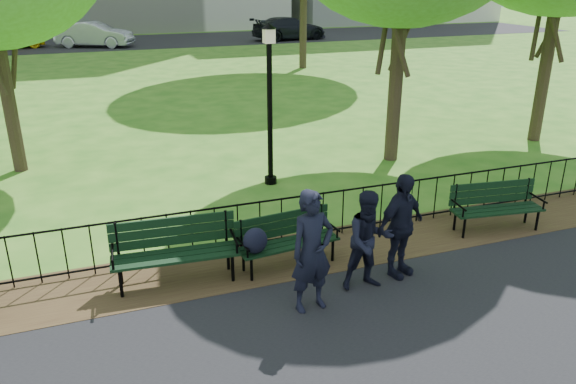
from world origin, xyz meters
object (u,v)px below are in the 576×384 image
object	(u,v)px
park_bench_main	(273,237)
person_left	(312,251)
park_bench_left_a	(174,244)
park_bench_right_a	(495,201)
lamppost	(270,100)
taxi	(3,35)
person_right	(401,226)
person_mid	(369,241)
sedan_dark	(289,28)
sedan_silver	(94,34)

from	to	relation	value
park_bench_main	person_left	size ratio (longest dim) A/B	0.96
park_bench_left_a	park_bench_right_a	xyz separation A→B (m)	(5.97, -0.16, -0.07)
person_left	lamppost	bearing A→B (deg)	69.38
park_bench_main	park_bench_left_a	distance (m)	1.56
lamppost	person_left	xyz separation A→B (m)	(-1.10, -5.12, -1.03)
lamppost	taxi	bearing A→B (deg)	105.70
park_bench_right_a	person_right	distance (m)	2.76
person_right	taxi	xyz separation A→B (m)	(-8.69, 33.54, -0.02)
park_bench_left_a	lamppost	world-z (taller)	lamppost
person_mid	sedan_dark	distance (m)	34.09
lamppost	park_bench_main	bearing A→B (deg)	-107.98
taxi	sedan_silver	distance (m)	5.54
person_mid	sedan_silver	world-z (taller)	sedan_silver
park_bench_left_a	sedan_dark	world-z (taller)	sedan_dark
park_bench_main	person_mid	distance (m)	1.58
park_bench_main	park_bench_right_a	world-z (taller)	park_bench_right_a
sedan_silver	park_bench_main	bearing A→B (deg)	-152.72
person_left	sedan_dark	bearing A→B (deg)	61.65
park_bench_left_a	person_left	world-z (taller)	person_left
lamppost	taxi	distance (m)	29.98
lamppost	person_left	bearing A→B (deg)	-102.08
lamppost	sedan_silver	world-z (taller)	lamppost
person_right	taxi	world-z (taller)	person_right
person_mid	person_right	distance (m)	0.68
person_right	taxi	bearing A→B (deg)	84.99
park_bench_main	sedan_silver	world-z (taller)	sedan_silver
park_bench_right_a	person_right	xyz separation A→B (m)	(-2.60, -0.90, 0.30)
park_bench_main	sedan_silver	distance (m)	31.75
park_bench_left_a	sedan_silver	world-z (taller)	sedan_silver
sedan_dark	park_bench_left_a	bearing A→B (deg)	148.94
lamppost	taxi	xyz separation A→B (m)	(-8.11, 28.84, -1.11)
person_mid	sedan_dark	xyz separation A→B (m)	(10.71, 32.37, -0.00)
park_bench_right_a	sedan_dark	bearing A→B (deg)	84.25
park_bench_main	park_bench_right_a	xyz separation A→B (m)	(4.43, 0.07, -0.04)
sedan_dark	park_bench_main	bearing A→B (deg)	151.51
park_bench_left_a	person_left	xyz separation A→B (m)	(1.70, -1.48, 0.29)
sedan_dark	person_mid	bearing A→B (deg)	153.98
lamppost	person_mid	size ratio (longest dim) A/B	2.26
person_left	park_bench_left_a	bearing A→B (deg)	130.52
park_bench_right_a	taxi	bearing A→B (deg)	116.74
lamppost	sedan_silver	xyz separation A→B (m)	(-2.66, 27.84, -1.14)
person_left	person_mid	bearing A→B (deg)	3.99
park_bench_left_a	person_mid	size ratio (longest dim) A/B	1.26
park_bench_left_a	taxi	size ratio (longest dim) A/B	0.41
park_bench_main	person_right	distance (m)	2.03
person_right	park_bench_left_a	bearing A→B (deg)	143.05
person_right	sedan_dark	xyz separation A→B (m)	(10.06, 32.18, -0.07)
park_bench_left_a	sedan_silver	distance (m)	31.49
park_bench_left_a	lamppost	size ratio (longest dim) A/B	0.56
taxi	park_bench_right_a	bearing A→B (deg)	-176.49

